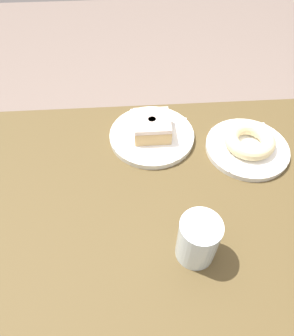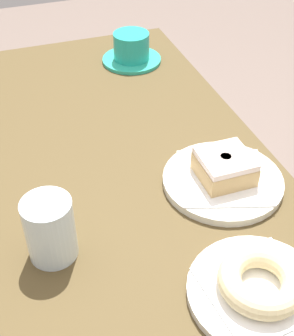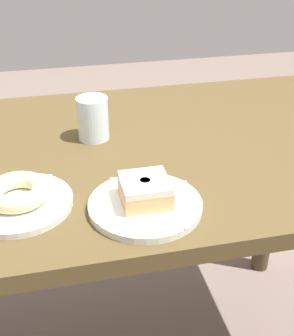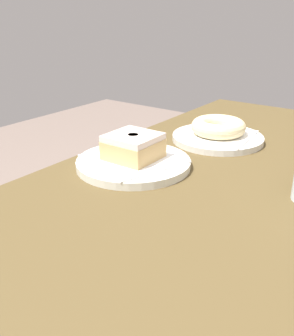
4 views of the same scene
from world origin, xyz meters
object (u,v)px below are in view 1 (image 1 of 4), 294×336
object	(u,v)px
water_glass	(198,240)
plate_sugar_ring	(247,148)
plate_glazed_square	(152,136)
donut_glazed_square	(152,126)
donut_sugar_ring	(250,140)

from	to	relation	value
water_glass	plate_sugar_ring	bearing A→B (deg)	-124.10
plate_glazed_square	water_glass	size ratio (longest dim) A/B	2.06
plate_glazed_square	water_glass	bearing A→B (deg)	100.39
donut_glazed_square	plate_sugar_ring	xyz separation A→B (m)	(-0.23, 0.06, -0.03)
donut_glazed_square	donut_sugar_ring	world-z (taller)	donut_glazed_square
plate_glazed_square	donut_sugar_ring	xyz separation A→B (m)	(-0.23, 0.06, 0.03)
donut_glazed_square	plate_sugar_ring	size ratio (longest dim) A/B	0.44
plate_glazed_square	donut_sugar_ring	bearing A→B (deg)	165.69
plate_glazed_square	donut_glazed_square	xyz separation A→B (m)	(-0.00, 0.00, 0.03)
plate_glazed_square	donut_sugar_ring	world-z (taller)	donut_sugar_ring
donut_glazed_square	plate_sugar_ring	distance (m)	0.24
donut_sugar_ring	water_glass	bearing A→B (deg)	55.90
donut_glazed_square	water_glass	bearing A→B (deg)	100.39
plate_sugar_ring	water_glass	xyz separation A→B (m)	(0.17, 0.25, 0.04)
plate_sugar_ring	plate_glazed_square	bearing A→B (deg)	-14.31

